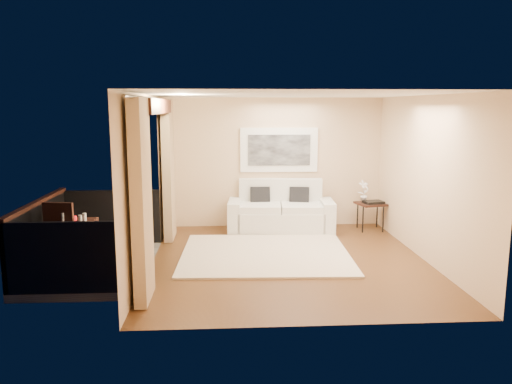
{
  "coord_description": "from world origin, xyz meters",
  "views": [
    {
      "loc": [
        -1.03,
        -7.89,
        2.52
      ],
      "look_at": [
        -0.51,
        0.63,
        1.05
      ],
      "focal_mm": 35.0,
      "sensor_mm": 36.0,
      "label": 1
    }
  ],
  "objects": [
    {
      "name": "balcony_chair_far",
      "position": [
        -3.66,
        0.1,
        0.59
      ],
      "size": [
        0.55,
        0.55,
        1.01
      ],
      "rotation": [
        0.0,
        0.0,
        2.82
      ],
      "color": "black",
      "rests_on": "balcony"
    },
    {
      "name": "floor",
      "position": [
        0.0,
        0.0,
        0.0
      ],
      "size": [
        5.0,
        5.0,
        0.0
      ],
      "primitive_type": "plane",
      "color": "#563419",
      "rests_on": "ground"
    },
    {
      "name": "balcony_chair_near",
      "position": [
        -3.58,
        -0.46,
        0.64
      ],
      "size": [
        0.54,
        0.55,
        1.09
      ],
      "rotation": [
        0.0,
        0.0,
        -0.17
      ],
      "color": "black",
      "rests_on": "balcony"
    },
    {
      "name": "tray",
      "position": [
        1.97,
        1.92,
        0.59
      ],
      "size": [
        0.43,
        0.35,
        0.05
      ],
      "primitive_type": "cube",
      "rotation": [
        0.0,
        0.0,
        0.21
      ],
      "color": "black",
      "rests_on": "side_table"
    },
    {
      "name": "artwork",
      "position": [
        0.09,
        2.46,
        1.62
      ],
      "size": [
        1.62,
        0.07,
        0.92
      ],
      "color": "white",
      "rests_on": "room_shell"
    },
    {
      "name": "side_table",
      "position": [
        1.93,
        1.97,
        0.51
      ],
      "size": [
        0.63,
        0.63,
        0.57
      ],
      "rotation": [
        0.0,
        0.0,
        0.25
      ],
      "color": "black",
      "rests_on": "floor"
    },
    {
      "name": "sofa",
      "position": [
        0.09,
        2.1,
        0.36
      ],
      "size": [
        2.19,
        1.07,
        1.03
      ],
      "rotation": [
        0.0,
        0.0,
        -0.07
      ],
      "color": "silver",
      "rests_on": "floor"
    },
    {
      "name": "glass_b",
      "position": [
        -3.23,
        -0.19,
        0.83
      ],
      "size": [
        0.06,
        0.06,
        0.12
      ],
      "primitive_type": "cylinder",
      "color": "white",
      "rests_on": "bistro_table"
    },
    {
      "name": "balcony",
      "position": [
        -3.31,
        0.0,
        0.18
      ],
      "size": [
        1.81,
        2.6,
        1.17
      ],
      "color": "#605B56",
      "rests_on": "ground"
    },
    {
      "name": "room_shell",
      "position": [
        -2.13,
        0.0,
        2.52
      ],
      "size": [
        5.0,
        6.4,
        5.0
      ],
      "color": "white",
      "rests_on": "ground"
    },
    {
      "name": "glass_a",
      "position": [
        -3.26,
        -0.32,
        0.83
      ],
      "size": [
        0.06,
        0.06,
        0.12
      ],
      "primitive_type": "cylinder",
      "color": "silver",
      "rests_on": "bistro_table"
    },
    {
      "name": "rug",
      "position": [
        -0.36,
        0.33,
        0.02
      ],
      "size": [
        2.94,
        2.59,
        0.04
      ],
      "primitive_type": "cube",
      "rotation": [
        0.0,
        0.0,
        -0.04
      ],
      "color": "beige",
      "rests_on": "floor"
    },
    {
      "name": "candle",
      "position": [
        -3.38,
        -0.16,
        0.8
      ],
      "size": [
        0.06,
        0.06,
        0.07
      ],
      "primitive_type": "cylinder",
      "color": "red",
      "rests_on": "bistro_table"
    },
    {
      "name": "orchid",
      "position": [
        1.81,
        2.08,
        0.8
      ],
      "size": [
        0.29,
        0.25,
        0.46
      ],
      "primitive_type": "imported",
      "rotation": [
        0.0,
        0.0,
        0.43
      ],
      "color": "white",
      "rests_on": "side_table"
    },
    {
      "name": "vase",
      "position": [
        -3.47,
        -0.45,
        0.86
      ],
      "size": [
        0.04,
        0.04,
        0.18
      ],
      "primitive_type": "cylinder",
      "color": "white",
      "rests_on": "bistro_table"
    },
    {
      "name": "ice_bucket",
      "position": [
        -3.58,
        -0.17,
        0.87
      ],
      "size": [
        0.18,
        0.18,
        0.2
      ],
      "primitive_type": "cylinder",
      "color": "white",
      "rests_on": "bistro_table"
    },
    {
      "name": "curtains",
      "position": [
        -2.11,
        0.0,
        1.34
      ],
      "size": [
        0.16,
        4.8,
        2.64
      ],
      "color": "tan",
      "rests_on": "ground"
    },
    {
      "name": "bistro_table",
      "position": [
        -3.41,
        -0.26,
        0.68
      ],
      "size": [
        0.68,
        0.68,
        0.77
      ],
      "rotation": [
        0.0,
        0.0,
        -0.05
      ],
      "color": "black",
      "rests_on": "balcony"
    }
  ]
}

